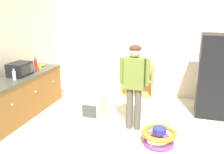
{
  "coord_description": "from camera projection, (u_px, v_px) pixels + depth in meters",
  "views": [
    {
      "loc": [
        1.16,
        -4.17,
        2.34
      ],
      "look_at": [
        -0.2,
        0.33,
        0.99
      ],
      "focal_mm": 39.86,
      "sensor_mm": 36.0,
      "label": 1
    }
  ],
  "objects": [
    {
      "name": "ground_plane",
      "position": [
        117.0,
        131.0,
        4.81
      ],
      "size": [
        12.0,
        12.0,
        0.0
      ],
      "primitive_type": "plane",
      "color": "beige",
      "rests_on": "ground"
    },
    {
      "name": "back_wall",
      "position": [
        141.0,
        45.0,
        6.58
      ],
      "size": [
        5.2,
        0.06,
        2.7
      ],
      "primitive_type": "cube",
      "color": "beige",
      "rests_on": "ground"
    },
    {
      "name": "left_side_wall",
      "position": [
        20.0,
        49.0,
        5.91
      ],
      "size": [
        0.06,
        2.99,
        2.7
      ],
      "primitive_type": "cube",
      "color": "beige",
      "rests_on": "ground"
    },
    {
      "name": "kitchen_counter",
      "position": [
        23.0,
        95.0,
        5.47
      ],
      "size": [
        0.65,
        2.35,
        0.9
      ],
      "color": "brown",
      "rests_on": "ground"
    },
    {
      "name": "refrigerator",
      "position": [
        215.0,
        76.0,
        5.34
      ],
      "size": [
        0.73,
        0.68,
        1.78
      ],
      "color": "black",
      "rests_on": "ground"
    },
    {
      "name": "bookshelf",
      "position": [
        136.0,
        82.0,
        6.7
      ],
      "size": [
        0.8,
        0.28,
        0.85
      ],
      "color": "tan",
      "rests_on": "ground"
    },
    {
      "name": "standing_person",
      "position": [
        134.0,
        80.0,
        4.66
      ],
      "size": [
        0.57,
        0.22,
        1.67
      ],
      "color": "#55544A",
      "rests_on": "ground"
    },
    {
      "name": "baby_walker",
      "position": [
        159.0,
        136.0,
        4.32
      ],
      "size": [
        0.6,
        0.6,
        0.32
      ],
      "color": "purple",
      "rests_on": "ground"
    },
    {
      "name": "pet_carrier",
      "position": [
        94.0,
        107.0,
        5.52
      ],
      "size": [
        0.42,
        0.55,
        0.36
      ],
      "color": "beige",
      "rests_on": "ground"
    },
    {
      "name": "microwave",
      "position": [
        20.0,
        69.0,
        5.3
      ],
      "size": [
        0.37,
        0.48,
        0.28
      ],
      "color": "black",
      "rests_on": "kitchen_counter"
    },
    {
      "name": "banana_bunch",
      "position": [
        44.0,
        65.0,
        6.16
      ],
      "size": [
        0.12,
        0.16,
        0.04
      ],
      "color": "yellow",
      "rests_on": "kitchen_counter"
    },
    {
      "name": "clear_bottle",
      "position": [
        14.0,
        75.0,
        5.0
      ],
      "size": [
        0.07,
        0.07,
        0.25
      ],
      "color": "silver",
      "rests_on": "kitchen_counter"
    },
    {
      "name": "ketchup_bottle",
      "position": [
        35.0,
        63.0,
        6.02
      ],
      "size": [
        0.07,
        0.07,
        0.25
      ],
      "color": "red",
      "rests_on": "kitchen_counter"
    },
    {
      "name": "yellow_cup",
      "position": [
        40.0,
        67.0,
        5.91
      ],
      "size": [
        0.08,
        0.08,
        0.09
      ],
      "primitive_type": "cylinder",
      "color": "yellow",
      "rests_on": "kitchen_counter"
    },
    {
      "name": "white_cup",
      "position": [
        29.0,
        68.0,
        5.76
      ],
      "size": [
        0.08,
        0.08,
        0.09
      ],
      "primitive_type": "cylinder",
      "color": "white",
      "rests_on": "kitchen_counter"
    },
    {
      "name": "red_cup",
      "position": [
        37.0,
        69.0,
        5.71
      ],
      "size": [
        0.08,
        0.08,
        0.09
      ],
      "primitive_type": "cylinder",
      "color": "red",
      "rests_on": "kitchen_counter"
    }
  ]
}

